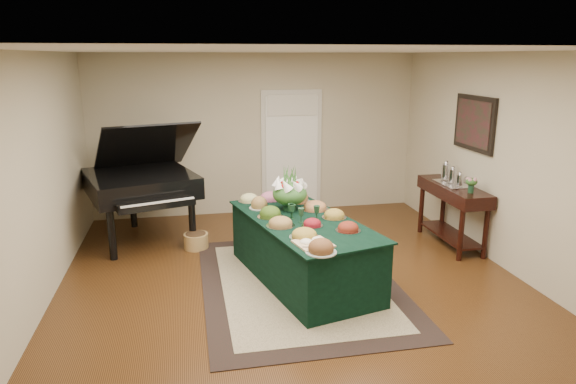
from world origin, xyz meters
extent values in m
plane|color=black|center=(0.00, 0.00, 0.00)|extent=(6.00, 6.00, 0.00)
cube|color=black|center=(0.07, -0.06, 0.01)|extent=(2.29, 3.20, 0.01)
cube|color=#C3B792|center=(0.07, -0.06, 0.01)|extent=(1.83, 2.74, 0.01)
cube|color=beige|center=(0.60, 2.98, 1.05)|extent=(1.05, 0.04, 2.10)
cube|color=white|center=(0.60, 2.96, 1.00)|extent=(0.90, 0.06, 2.00)
cube|color=black|center=(0.13, 0.05, 0.38)|extent=(1.50, 2.37, 0.76)
cube|color=black|center=(0.13, 0.05, 0.76)|extent=(1.57, 2.44, 0.02)
cylinder|color=#A6AFA6|center=(0.07, -1.02, 0.78)|extent=(0.31, 0.31, 0.01)
ellipsoid|color=brown|center=(0.07, -1.02, 0.83)|extent=(0.26, 0.26, 0.10)
cylinder|color=silver|center=(0.51, 0.03, 0.78)|extent=(0.30, 0.30, 0.01)
ellipsoid|color=#AB8B32|center=(0.51, 0.03, 0.82)|extent=(0.24, 0.24, 0.08)
cylinder|color=silver|center=(-0.40, 0.94, 0.78)|extent=(0.29, 0.29, 0.01)
ellipsoid|color=#DEDC8B|center=(-0.40, 0.94, 0.82)|extent=(0.24, 0.24, 0.07)
cylinder|color=silver|center=(0.37, 0.40, 0.78)|extent=(0.35, 0.35, 0.01)
ellipsoid|color=#BB7843|center=(0.37, 0.40, 0.82)|extent=(0.29, 0.29, 0.08)
cylinder|color=silver|center=(-0.10, 0.97, 0.78)|extent=(0.33, 0.33, 0.01)
ellipsoid|color=pink|center=(-0.10, 0.97, 0.82)|extent=(0.27, 0.27, 0.08)
cylinder|color=silver|center=(-0.18, -0.15, 0.78)|extent=(0.33, 0.33, 0.01)
ellipsoid|color=#A07840|center=(-0.18, -0.15, 0.82)|extent=(0.27, 0.27, 0.08)
cylinder|color=silver|center=(0.23, 0.80, 0.78)|extent=(0.33, 0.33, 0.01)
ellipsoid|color=#BB7843|center=(0.23, 0.80, 0.85)|extent=(0.27, 0.27, 0.13)
cylinder|color=silver|center=(0.22, 1.10, 0.78)|extent=(0.31, 0.31, 0.01)
ellipsoid|color=#AB8B32|center=(0.22, 1.10, 0.82)|extent=(0.25, 0.25, 0.08)
cylinder|color=silver|center=(0.18, -0.21, 0.78)|extent=(0.24, 0.24, 0.01)
ellipsoid|color=maroon|center=(0.18, -0.21, 0.81)|extent=(0.20, 0.20, 0.06)
cylinder|color=silver|center=(-0.24, 0.21, 0.78)|extent=(0.31, 0.31, 0.01)
ellipsoid|color=#3E6018|center=(-0.24, 0.21, 0.83)|extent=(0.26, 0.26, 0.10)
cylinder|color=silver|center=(0.00, -0.57, 0.78)|extent=(0.32, 0.32, 0.01)
ellipsoid|color=#AB8B32|center=(0.00, -0.57, 0.82)|extent=(0.27, 0.27, 0.07)
cylinder|color=#A6AFA6|center=(-0.31, 0.61, 0.78)|extent=(0.26, 0.26, 0.01)
ellipsoid|color=#A07840|center=(-0.31, 0.61, 0.84)|extent=(0.21, 0.21, 0.11)
cylinder|color=silver|center=(0.53, -0.46, 0.78)|extent=(0.28, 0.28, 0.01)
ellipsoid|color=maroon|center=(0.53, -0.46, 0.82)|extent=(0.23, 0.23, 0.07)
cube|color=tan|center=(0.04, -0.79, 0.78)|extent=(0.42, 0.42, 0.02)
ellipsoid|color=#F4EACD|center=(-0.02, -0.76, 0.83)|extent=(0.14, 0.14, 0.08)
ellipsoid|color=#F4EACD|center=(0.11, -0.71, 0.82)|extent=(0.12, 0.12, 0.07)
cube|color=orange|center=(0.11, -0.85, 0.82)|extent=(0.11, 0.11, 0.05)
cylinder|color=#163722|center=(0.06, 0.47, 0.86)|extent=(0.17, 0.17, 0.17)
ellipsoid|color=#306127|center=(0.06, 0.47, 0.98)|extent=(0.43, 0.43, 0.28)
cylinder|color=black|center=(-2.21, 1.18, 0.35)|extent=(0.10, 0.10, 0.71)
cylinder|color=black|center=(-1.15, 1.51, 0.35)|extent=(0.10, 0.10, 0.71)
cylinder|color=black|center=(-2.06, 2.55, 0.35)|extent=(0.10, 0.10, 0.71)
cube|color=black|center=(-1.86, 1.93, 0.86)|extent=(1.80, 1.87, 0.30)
cube|color=black|center=(-1.60, 1.11, 0.76)|extent=(1.03, 0.51, 0.10)
cube|color=black|center=(-1.76, 2.11, 1.36)|extent=(1.62, 1.45, 0.78)
cylinder|color=olive|center=(-1.11, 1.38, 0.11)|extent=(0.34, 0.34, 0.21)
cylinder|color=black|center=(2.31, 0.23, 0.35)|extent=(0.07, 0.07, 0.71)
cylinder|color=black|center=(2.68, 0.23, 0.35)|extent=(0.07, 0.07, 0.71)
cylinder|color=black|center=(2.31, 1.41, 0.35)|extent=(0.07, 0.07, 0.71)
cylinder|color=black|center=(2.68, 1.41, 0.35)|extent=(0.07, 0.07, 0.71)
cube|color=black|center=(2.50, 0.82, 0.80)|extent=(0.45, 1.39, 0.18)
cube|color=black|center=(2.50, 0.82, 0.15)|extent=(0.38, 1.22, 0.03)
cube|color=silver|center=(2.50, 0.87, 0.89)|extent=(0.34, 0.58, 0.02)
cylinder|color=#163722|center=(2.50, 0.39, 0.94)|extent=(0.08, 0.08, 0.11)
ellipsoid|color=#CB8392|center=(2.50, 0.39, 1.05)|extent=(0.17, 0.17, 0.11)
cube|color=black|center=(2.72, 0.82, 1.75)|extent=(0.04, 0.95, 0.75)
cube|color=#4D1421|center=(2.69, 0.82, 1.75)|extent=(0.01, 0.82, 0.62)
camera|label=1|loc=(-1.18, -5.58, 2.64)|focal=32.00mm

